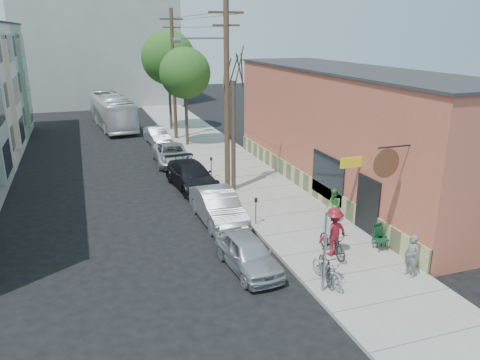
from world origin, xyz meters
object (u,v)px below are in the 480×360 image
object	(u,v)px
parking_meter_near	(256,207)
bus	(112,111)
parked_bike_a	(325,266)
car_1	(218,207)
patron_grey	(412,256)
tree_leafy_far	(168,58)
parked_bike_b	(327,270)
car_0	(248,253)
car_3	(172,154)
parking_meter_far	(211,164)
car_4	(157,136)
tree_bare	(233,137)
tree_leafy_mid	(185,73)
patio_chair_b	(380,235)
cyclist	(333,232)
utility_pole_near	(226,94)
car_2	(192,176)
patio_chair_a	(381,239)
sign_post	(325,245)
patron_green	(334,206)

from	to	relation	value
parking_meter_near	bus	world-z (taller)	bus
parked_bike_a	car_1	size ratio (longest dim) A/B	0.38
patron_grey	tree_leafy_far	bearing A→B (deg)	177.61
tree_leafy_far	parked_bike_b	distance (m)	28.95
parked_bike_b	car_0	bearing A→B (deg)	132.90
car_1	car_3	size ratio (longest dim) A/B	0.98
parking_meter_far	car_4	size ratio (longest dim) A/B	0.32
tree_bare	car_1	distance (m)	4.88
tree_leafy_mid	bus	size ratio (longest dim) A/B	0.68
patio_chair_b	cyclist	xyz separation A→B (m)	(-2.21, -0.10, 0.52)
utility_pole_near	parking_meter_far	bearing A→B (deg)	93.14
car_3	tree_leafy_mid	bearing A→B (deg)	67.56
parking_meter_far	parked_bike_b	distance (m)	13.08
patio_chair_b	parking_meter_far	bearing A→B (deg)	96.81
utility_pole_near	tree_bare	distance (m)	2.34
car_0	car_2	world-z (taller)	car_2
parked_bike_b	parked_bike_a	bearing A→B (deg)	81.38
parked_bike_b	bus	bearing A→B (deg)	94.62
parked_bike_b	bus	xyz separation A→B (m)	(-4.77, 31.49, 0.86)
bus	car_0	bearing A→B (deg)	-90.59
utility_pole_near	patio_chair_a	size ratio (longest dim) A/B	11.36
patron_grey	bus	distance (m)	32.99
tree_bare	tree_leafy_mid	xyz separation A→B (m)	(0.00, 11.42, 2.41)
parked_bike_a	car_4	world-z (taller)	car_4
tree_leafy_far	car_3	xyz separation A→B (m)	(-2.09, -11.03, -5.64)
sign_post	parked_bike_a	distance (m)	1.37
car_4	parked_bike_b	bearing A→B (deg)	-90.17
tree_leafy_far	car_1	xyz separation A→B (m)	(-2.00, -21.66, -5.54)
parking_meter_far	parked_bike_b	size ratio (longest dim) A/B	0.68
parking_meter_far	car_4	world-z (taller)	parking_meter_far
car_1	car_4	xyz separation A→B (m)	(-0.06, 16.85, -0.12)
car_1	utility_pole_near	bearing A→B (deg)	65.88
car_3	patio_chair_a	bearing A→B (deg)	-69.25
patio_chair_b	patron_green	world-z (taller)	patron_green
patio_chair_b	cyclist	distance (m)	2.28
parking_meter_far	car_1	xyz separation A→B (m)	(-1.45, -6.33, -0.22)
patron_grey	parked_bike_a	xyz separation A→B (m)	(-2.99, 0.74, -0.26)
parking_meter_near	car_2	size ratio (longest dim) A/B	0.25
patio_chair_a	parked_bike_b	xyz separation A→B (m)	(-3.28, -1.59, 0.04)
tree_bare	car_4	distance (m)	13.45
car_3	parked_bike_b	bearing A→B (deg)	-81.18
parking_meter_near	cyclist	bearing A→B (deg)	-65.57
car_1	car_4	bearing A→B (deg)	88.93
patron_grey	sign_post	bearing A→B (deg)	-100.30
tree_bare	patio_chair_b	xyz separation A→B (m)	(3.40, -8.60, -2.51)
sign_post	patron_green	distance (m)	6.22
tree_leafy_far	parked_bike_b	xyz separation A→B (m)	(-0.05, -28.39, -5.67)
patio_chair_b	car_1	xyz separation A→B (m)	(-5.40, 4.82, 0.17)
patio_chair_a	parked_bike_b	world-z (taller)	parked_bike_b
patio_chair_b	cyclist	bearing A→B (deg)	169.90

